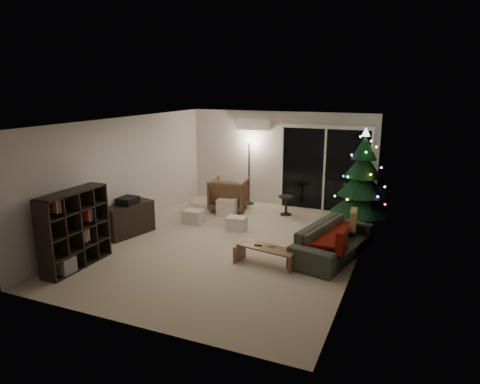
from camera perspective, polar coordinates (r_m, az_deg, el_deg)
The scene contains 18 objects.
room at distance 9.65m, azimuth 4.71°, elevation 1.20°, with size 6.50×7.51×2.60m.
bookshelf at distance 8.20m, azimuth -22.03°, elevation -4.50°, with size 0.35×1.39×1.39m, color black, non-canonical shape.
media_cabinet at distance 9.53m, azimuth -14.59°, elevation -3.56°, with size 0.42×1.11×0.69m, color black.
stereo at distance 9.41m, azimuth -14.75°, elevation -1.11°, with size 0.35×0.42×0.15m, color black.
armchair at distance 11.02m, azimuth -1.46°, elevation -0.30°, with size 0.90×0.93×0.84m, color brown.
ottoman at distance 10.64m, azimuth -1.61°, elevation -2.00°, with size 0.47×0.47×0.42m, color silver.
cardboard_box_a at distance 10.09m, azimuth -6.22°, elevation -3.28°, with size 0.45×0.34×0.32m, color silver.
cardboard_box_b at distance 9.58m, azimuth -0.45°, elevation -4.21°, with size 0.43×0.32×0.30m, color silver.
side_table at distance 10.72m, azimuth 6.14°, elevation -1.79°, with size 0.39×0.39×0.48m, color black.
floor_lamp at distance 11.49m, azimuth 1.21°, elevation 2.72°, with size 0.29×0.29×1.79m, color black.
sofa at distance 8.30m, azimuth 12.38°, elevation -6.36°, with size 2.13×0.83×0.62m, color #454B3F.
sofa_throw at distance 8.27m, azimuth 11.74°, elevation -5.38°, with size 0.67×1.54×0.05m, color #51110A.
cushion_a at distance 8.79m, azimuth 14.87°, elevation -3.60°, with size 0.12×0.41×0.41m, color tan.
cushion_b at distance 7.57m, azimuth 13.41°, elevation -6.41°, with size 0.12×0.41×0.41m, color #51110A.
coffee_table at distance 7.80m, azimuth 3.48°, elevation -8.50°, with size 1.09×0.38×0.35m, color #9A6C47, non-canonical shape.
remote_a at distance 7.77m, azimuth 2.45°, elevation -7.10°, with size 0.14×0.04×0.02m, color black.
remote_b at distance 7.74m, azimuth 4.33°, elevation -7.22°, with size 0.13×0.04×0.02m, color slate.
christmas_tree at distance 10.23m, azimuth 16.04°, elevation 2.01°, with size 1.38×1.38×2.23m, color black.
Camera 1 is at (3.38, -7.45, 3.18)m, focal length 32.00 mm.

